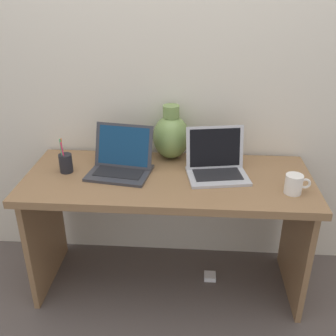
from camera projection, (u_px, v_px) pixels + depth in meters
ground_plane at (168, 282)px, 2.36m from camera, size 6.00×6.00×0.00m
back_wall at (172, 70)px, 2.14m from camera, size 4.40×0.04×2.40m
desk at (168, 201)px, 2.11m from camera, size 1.50×0.61×0.72m
laptop_left at (122, 160)px, 2.07m from camera, size 0.35×0.30×0.24m
laptop_right at (216, 162)px, 2.05m from camera, size 0.34×0.29×0.24m
green_vase at (171, 136)px, 2.20m from camera, size 0.20×0.20×0.31m
coffee_mug at (294, 184)px, 1.87m from camera, size 0.12×0.08×0.10m
pen_cup at (66, 163)px, 2.07m from camera, size 0.07×0.07×0.19m
power_brick at (210, 276)px, 2.38m from camera, size 0.07×0.07×0.03m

